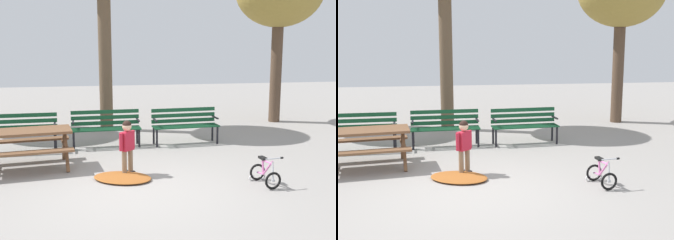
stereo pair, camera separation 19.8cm
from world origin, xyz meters
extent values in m
plane|color=gray|center=(0.00, 0.00, 0.00)|extent=(36.00, 36.00, 0.00)
cube|color=brown|center=(-2.01, 1.69, 0.74)|extent=(1.89, 0.99, 0.05)
cube|color=brown|center=(-1.93, 1.15, 0.45)|extent=(1.82, 0.48, 0.04)
cube|color=brown|center=(-2.08, 2.24, 0.45)|extent=(1.82, 0.48, 0.04)
cube|color=brown|center=(-1.20, 1.55, 0.36)|extent=(0.13, 0.57, 0.76)
cube|color=brown|center=(-1.27, 2.04, 0.36)|extent=(0.13, 0.57, 0.76)
cube|color=brown|center=(-1.23, 1.79, 0.42)|extent=(0.23, 1.10, 0.04)
cube|color=#144728|center=(-2.26, 3.19, 0.44)|extent=(1.60, 0.11, 0.03)
cube|color=#144728|center=(-2.26, 3.07, 0.44)|extent=(1.60, 0.11, 0.03)
cube|color=#144728|center=(-2.26, 2.95, 0.44)|extent=(1.60, 0.11, 0.03)
cube|color=#144728|center=(-2.26, 2.83, 0.44)|extent=(1.60, 0.11, 0.03)
cube|color=#144728|center=(-2.27, 3.23, 0.54)|extent=(1.60, 0.08, 0.09)
cube|color=#144728|center=(-2.27, 3.23, 0.67)|extent=(1.60, 0.08, 0.09)
cube|color=#144728|center=(-2.27, 3.23, 0.81)|extent=(1.60, 0.08, 0.09)
cylinder|color=black|center=(-1.51, 2.87, 0.22)|extent=(0.05, 0.05, 0.44)
cylinder|color=black|center=(-1.52, 3.23, 0.22)|extent=(0.05, 0.05, 0.44)
cube|color=black|center=(-1.51, 3.05, 0.62)|extent=(0.05, 0.40, 0.03)
cube|color=#144728|center=(-0.37, 3.37, 0.44)|extent=(1.60, 0.11, 0.03)
cube|color=#144728|center=(-0.36, 3.25, 0.44)|extent=(1.60, 0.11, 0.03)
cube|color=#144728|center=(-0.36, 3.13, 0.44)|extent=(1.60, 0.11, 0.03)
cube|color=#144728|center=(-0.36, 3.01, 0.44)|extent=(1.60, 0.11, 0.03)
cube|color=#144728|center=(-0.37, 3.41, 0.54)|extent=(1.60, 0.09, 0.09)
cube|color=#144728|center=(-0.37, 3.41, 0.67)|extent=(1.60, 0.09, 0.09)
cube|color=#144728|center=(-0.37, 3.41, 0.81)|extent=(1.60, 0.09, 0.09)
cylinder|color=black|center=(0.39, 3.05, 0.22)|extent=(0.05, 0.05, 0.44)
cylinder|color=black|center=(0.38, 3.41, 0.22)|extent=(0.05, 0.05, 0.44)
cube|color=black|center=(0.39, 3.23, 0.62)|extent=(0.05, 0.40, 0.03)
cylinder|color=black|center=(-1.11, 3.01, 0.22)|extent=(0.05, 0.05, 0.44)
cylinder|color=black|center=(-1.12, 3.37, 0.22)|extent=(0.05, 0.05, 0.44)
cube|color=black|center=(-1.11, 3.19, 0.62)|extent=(0.05, 0.40, 0.03)
cube|color=#144728|center=(1.53, 3.34, 0.44)|extent=(1.60, 0.16, 0.03)
cube|color=#144728|center=(1.54, 3.22, 0.44)|extent=(1.60, 0.16, 0.03)
cube|color=#144728|center=(1.54, 3.10, 0.44)|extent=(1.60, 0.16, 0.03)
cube|color=#144728|center=(1.55, 2.98, 0.44)|extent=(1.60, 0.16, 0.03)
cube|color=#144728|center=(1.53, 3.38, 0.54)|extent=(1.60, 0.13, 0.09)
cube|color=#144728|center=(1.53, 3.38, 0.67)|extent=(1.60, 0.13, 0.09)
cube|color=#144728|center=(1.53, 3.38, 0.81)|extent=(1.60, 0.13, 0.09)
cylinder|color=black|center=(2.30, 3.05, 0.22)|extent=(0.05, 0.05, 0.44)
cylinder|color=black|center=(2.28, 3.41, 0.22)|extent=(0.05, 0.05, 0.44)
cube|color=black|center=(2.29, 3.23, 0.62)|extent=(0.06, 0.40, 0.03)
cylinder|color=black|center=(0.80, 2.96, 0.22)|extent=(0.05, 0.05, 0.44)
cylinder|color=black|center=(0.78, 3.32, 0.22)|extent=(0.05, 0.05, 0.44)
cube|color=black|center=(0.79, 3.14, 0.62)|extent=(0.06, 0.40, 0.03)
cylinder|color=#7F664C|center=(-0.02, 1.00, 0.23)|extent=(0.09, 0.09, 0.47)
cube|color=black|center=(-0.02, 1.00, 0.03)|extent=(0.17, 0.18, 0.06)
cylinder|color=#7F664C|center=(-0.14, 0.89, 0.23)|extent=(0.09, 0.09, 0.47)
cube|color=black|center=(-0.14, 0.89, 0.03)|extent=(0.17, 0.18, 0.06)
cube|color=#B71E33|center=(-0.08, 0.94, 0.64)|extent=(0.28, 0.27, 0.35)
sphere|color=#E0B28E|center=(-0.08, 0.94, 0.92)|extent=(0.17, 0.17, 0.17)
sphere|color=black|center=(-0.08, 0.94, 0.94)|extent=(0.16, 0.16, 0.16)
cylinder|color=#B71E33|center=(0.04, 1.05, 0.65)|extent=(0.07, 0.07, 0.33)
cylinder|color=#B71E33|center=(-0.19, 0.84, 0.65)|extent=(0.07, 0.07, 0.33)
torus|color=black|center=(2.23, -0.31, 0.15)|extent=(0.30, 0.08, 0.30)
cylinder|color=silver|center=(2.23, -0.31, 0.15)|extent=(0.05, 0.05, 0.04)
torus|color=black|center=(2.17, 0.20, 0.15)|extent=(0.30, 0.08, 0.30)
cylinder|color=silver|center=(2.17, 0.20, 0.15)|extent=(0.05, 0.05, 0.04)
torus|color=white|center=(2.28, 0.22, 0.05)|extent=(0.11, 0.04, 0.11)
torus|color=white|center=(2.06, 0.19, 0.05)|extent=(0.11, 0.04, 0.11)
cylinder|color=pink|center=(2.21, -0.13, 0.32)|extent=(0.07, 0.31, 0.32)
cylinder|color=pink|center=(2.19, 0.03, 0.30)|extent=(0.05, 0.08, 0.27)
cylinder|color=pink|center=(2.18, 0.11, 0.16)|extent=(0.05, 0.20, 0.05)
cylinder|color=silver|center=(2.23, -0.29, 0.31)|extent=(0.04, 0.08, 0.32)
cylinder|color=pink|center=(2.21, -0.11, 0.42)|extent=(0.07, 0.32, 0.05)
cube|color=black|center=(2.19, 0.05, 0.45)|extent=(0.11, 0.18, 0.04)
cylinder|color=silver|center=(2.23, -0.27, 0.52)|extent=(0.34, 0.07, 0.02)
cylinder|color=black|center=(2.40, -0.25, 0.52)|extent=(0.05, 0.04, 0.04)
cylinder|color=black|center=(2.06, -0.29, 0.52)|extent=(0.05, 0.04, 0.04)
ellipsoid|color=#9E5623|center=(-0.19, 0.68, 0.04)|extent=(1.28, 1.12, 0.07)
cylinder|color=brown|center=(-0.25, 5.32, 2.02)|extent=(0.36, 0.36, 4.03)
cylinder|color=brown|center=(4.92, 5.63, 1.53)|extent=(0.34, 0.34, 3.07)
camera|label=1|loc=(-0.76, -6.77, 2.42)|focal=46.14mm
camera|label=2|loc=(-0.56, -6.80, 2.42)|focal=46.14mm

